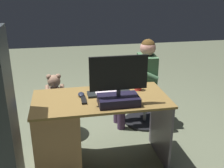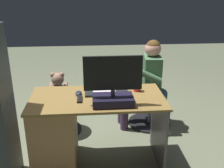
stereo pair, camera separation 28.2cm
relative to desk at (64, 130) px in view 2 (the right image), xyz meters
The scene contains 12 objects.
ground_plane 0.64m from the desk, 130.26° to the right, with size 10.00×10.00×0.00m, color #656C53.
desk is the anchor object (origin of this frame).
monitor 0.69m from the desk, 160.76° to the left, with size 0.51×0.22×0.44m.
keyboard 0.55m from the desk, behind, with size 0.42×0.14×0.02m, color black.
computer_mouse 0.39m from the desk, 154.82° to the right, with size 0.06×0.10×0.04m, color #1E2332.
cup 0.84m from the desk, behind, with size 0.07×0.07×0.11m, color red.
tv_remote 0.39m from the desk, 164.31° to the left, with size 0.04×0.15×0.02m, color black.
notebook_binder 0.53m from the desk, behind, with size 0.22×0.30×0.02m, color silver.
office_chair_teddy 0.67m from the desk, 80.37° to the right, with size 0.50×0.50×0.45m.
teddy_bear 0.70m from the desk, 80.52° to the right, with size 0.22×0.22×0.32m.
visitor_chair 1.26m from the desk, 144.06° to the right, with size 0.54×0.54×0.45m.
person 1.22m from the desk, 142.03° to the right, with size 0.52×0.50×1.10m.
Camera 2 is at (0.05, 2.72, 1.74)m, focal length 43.25 mm.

